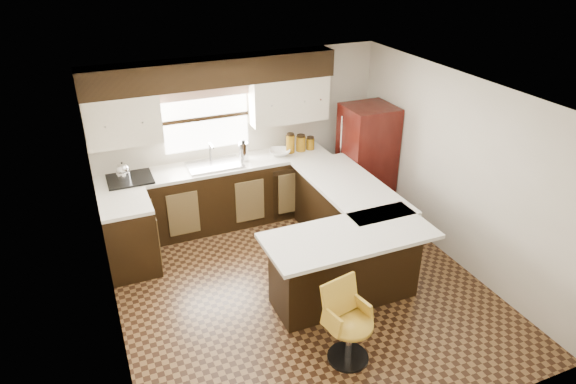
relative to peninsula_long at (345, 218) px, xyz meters
name	(u,v)px	position (x,y,z in m)	size (l,w,h in m)	color
floor	(302,289)	(-0.90, -0.62, -0.45)	(4.40, 4.40, 0.00)	#49301A
ceiling	(305,96)	(-0.90, -0.62, 1.95)	(4.40, 4.40, 0.00)	silver
wall_back	(241,136)	(-0.90, 1.58, 0.75)	(4.40, 4.40, 0.00)	beige
wall_front	(424,329)	(-0.90, -2.83, 0.75)	(4.40, 4.40, 0.00)	beige
wall_left	(105,242)	(-3.00, -0.62, 0.75)	(4.40, 4.40, 0.00)	beige
wall_right	(456,171)	(1.20, -0.62, 0.75)	(4.40, 4.40, 0.00)	beige
base_cab_back	(220,196)	(-1.35, 1.28, 0.00)	(3.30, 0.60, 0.90)	black
base_cab_left	(130,238)	(-2.70, 0.62, 0.00)	(0.60, 0.70, 0.90)	black
counter_back	(218,166)	(-1.35, 1.28, 0.47)	(3.30, 0.60, 0.04)	silver
counter_left	(125,204)	(-2.70, 0.62, 0.47)	(0.60, 0.70, 0.04)	silver
soffit	(213,72)	(-1.30, 1.40, 1.77)	(3.40, 0.35, 0.36)	black
upper_cab_left	(122,120)	(-2.52, 1.40, 1.27)	(0.94, 0.35, 0.64)	beige
upper_cab_right	(288,99)	(-0.22, 1.40, 1.27)	(1.14, 0.35, 0.64)	beige
window_pane	(206,118)	(-1.40, 1.56, 1.10)	(1.20, 0.02, 0.90)	white
valance	(205,91)	(-1.40, 1.52, 1.49)	(1.30, 0.06, 0.18)	#D19B93
sink	(215,165)	(-1.40, 1.25, 0.51)	(0.75, 0.45, 0.03)	#B2B2B7
dishwasher	(291,193)	(-0.35, 0.99, -0.02)	(0.58, 0.03, 0.78)	black
cooktop	(130,179)	(-2.55, 1.25, 0.51)	(0.58, 0.50, 0.03)	black
peninsula_long	(345,218)	(0.00, 0.00, 0.00)	(0.60, 1.95, 0.90)	black
peninsula_return	(345,267)	(-0.53, -0.97, 0.00)	(1.65, 0.60, 0.90)	black
counter_pen_long	(350,186)	(0.05, 0.00, 0.47)	(0.84, 1.95, 0.04)	silver
counter_pen_return	(350,236)	(-0.55, -1.06, 0.47)	(1.89, 0.84, 0.04)	silver
refrigerator	(366,159)	(0.83, 0.88, 0.37)	(0.70, 0.68, 1.64)	#390D09
bar_chair	(350,325)	(-0.94, -1.83, -0.02)	(0.46, 0.46, 0.86)	gold
kettle	(123,171)	(-2.62, 1.26, 0.64)	(0.18, 0.18, 0.24)	silver
percolator	(244,152)	(-0.96, 1.28, 0.63)	(0.13, 0.13, 0.27)	silver
mixing_bowl	(280,152)	(-0.41, 1.28, 0.53)	(0.31, 0.31, 0.08)	white
canister_large	(290,144)	(-0.23, 1.30, 0.63)	(0.13, 0.13, 0.27)	#855A0C
canister_med	(301,144)	(-0.06, 1.30, 0.61)	(0.14, 0.14, 0.22)	#855A0C
canister_small	(310,144)	(0.09, 1.30, 0.58)	(0.12, 0.12, 0.17)	#855A0C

